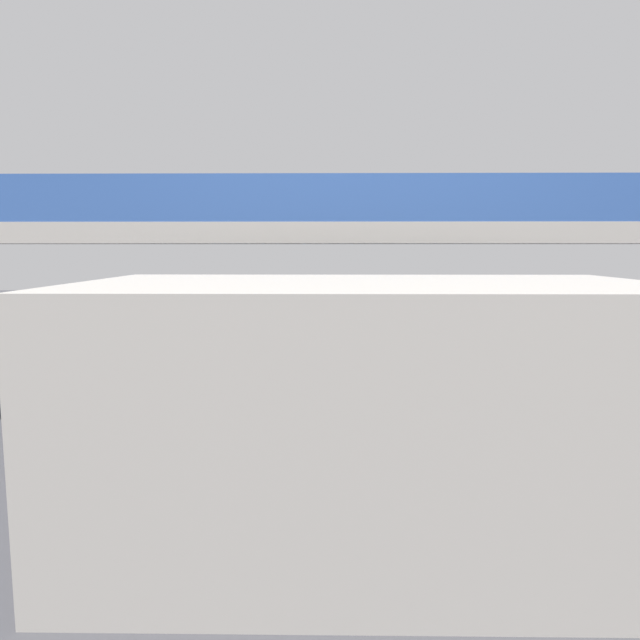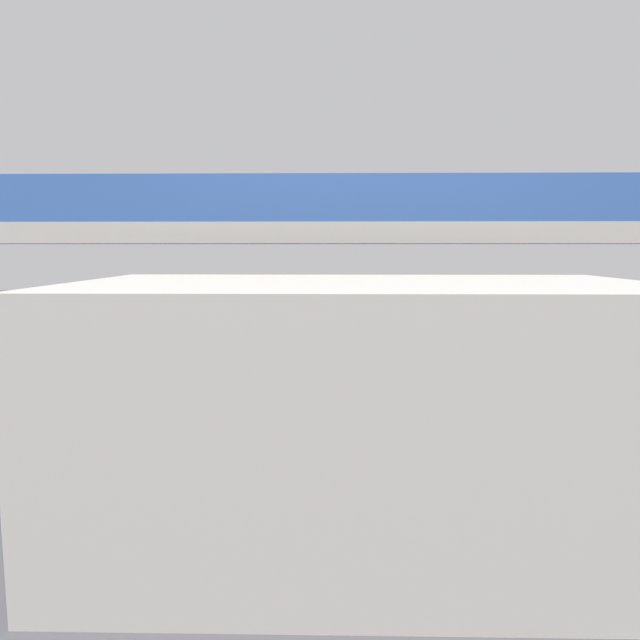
{
  "view_description": "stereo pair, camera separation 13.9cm",
  "coord_description": "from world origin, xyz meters",
  "px_view_note": "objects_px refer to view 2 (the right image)",
  "views": [
    {
      "loc": [
        -0.66,
        26.03,
        4.72
      ],
      "look_at": [
        -0.3,
        0.51,
        1.6
      ],
      "focal_mm": 33.01,
      "sensor_mm": 36.0,
      "label": 1
    },
    {
      "loc": [
        -0.8,
        26.03,
        4.72
      ],
      "look_at": [
        -0.3,
        0.51,
        1.6
      ],
      "focal_mm": 33.01,
      "sensor_mm": 36.0,
      "label": 2
    }
  ],
  "objects_px": {
    "traffic_sign": "(381,306)",
    "city_bus": "(320,315)",
    "bicycle_black": "(570,370)",
    "parked_van": "(444,346)"
  },
  "relations": [
    {
      "from": "bicycle_black",
      "to": "traffic_sign",
      "type": "height_order",
      "value": "traffic_sign"
    },
    {
      "from": "parked_van",
      "to": "bicycle_black",
      "type": "bearing_deg",
      "value": 176.45
    },
    {
      "from": "traffic_sign",
      "to": "city_bus",
      "type": "bearing_deg",
      "value": 53.47
    },
    {
      "from": "city_bus",
      "to": "traffic_sign",
      "type": "xyz_separation_m",
      "value": [
        -2.93,
        -3.96,
        0.01
      ]
    },
    {
      "from": "bicycle_black",
      "to": "traffic_sign",
      "type": "xyz_separation_m",
      "value": [
        6.12,
        -8.24,
        1.52
      ]
    },
    {
      "from": "parked_van",
      "to": "bicycle_black",
      "type": "height_order",
      "value": "parked_van"
    },
    {
      "from": "city_bus",
      "to": "bicycle_black",
      "type": "xyz_separation_m",
      "value": [
        -9.06,
        4.28,
        -1.51
      ]
    },
    {
      "from": "parked_van",
      "to": "traffic_sign",
      "type": "bearing_deg",
      "value": -78.32
    },
    {
      "from": "bicycle_black",
      "to": "parked_van",
      "type": "bearing_deg",
      "value": -3.55
    },
    {
      "from": "city_bus",
      "to": "bicycle_black",
      "type": "bearing_deg",
      "value": 154.7
    }
  ]
}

